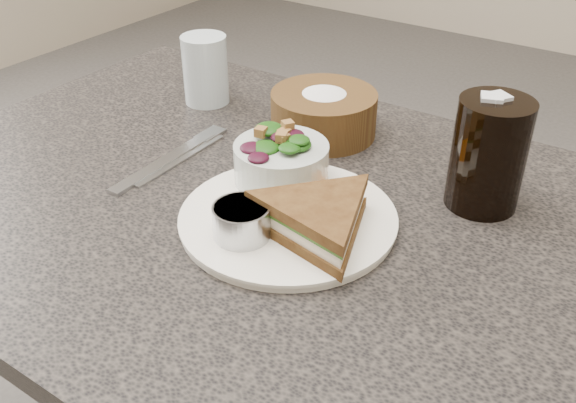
# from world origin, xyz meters

# --- Properties ---
(dining_table) EXTENTS (1.00, 0.70, 0.75)m
(dining_table) POSITION_xyz_m (0.00, 0.00, 0.38)
(dining_table) COLOR black
(dining_table) RESTS_ON floor
(dinner_plate) EXTENTS (0.25, 0.25, 0.01)m
(dinner_plate) POSITION_xyz_m (0.06, -0.03, 0.76)
(dinner_plate) COLOR white
(dinner_plate) RESTS_ON dining_table
(sandwich) EXTENTS (0.20, 0.20, 0.05)m
(sandwich) POSITION_xyz_m (0.11, -0.04, 0.78)
(sandwich) COLOR brown
(sandwich) RESTS_ON dinner_plate
(salad_bowl) EXTENTS (0.13, 0.13, 0.07)m
(salad_bowl) POSITION_xyz_m (0.01, 0.04, 0.80)
(salad_bowl) COLOR #B2BCB6
(salad_bowl) RESTS_ON dinner_plate
(dressing_ramekin) EXTENTS (0.07, 0.07, 0.04)m
(dressing_ramekin) POSITION_xyz_m (0.04, -0.09, 0.78)
(dressing_ramekin) COLOR #A9ACB0
(dressing_ramekin) RESTS_ON dinner_plate
(orange_wedge) EXTENTS (0.07, 0.07, 0.02)m
(orange_wedge) POSITION_xyz_m (0.09, 0.05, 0.77)
(orange_wedge) COLOR #FF6809
(orange_wedge) RESTS_ON dinner_plate
(fork) EXTENTS (0.02, 0.20, 0.01)m
(fork) POSITION_xyz_m (-0.16, -0.00, 0.75)
(fork) COLOR #ADB0B6
(fork) RESTS_ON dining_table
(knife) EXTENTS (0.01, 0.17, 0.00)m
(knife) POSITION_xyz_m (-0.15, 0.02, 0.75)
(knife) COLOR #ACAEB1
(knife) RESTS_ON dining_table
(bread_basket) EXTENTS (0.16, 0.16, 0.09)m
(bread_basket) POSITION_xyz_m (-0.03, 0.20, 0.79)
(bread_basket) COLOR #473115
(bread_basket) RESTS_ON dining_table
(cola_glass) EXTENTS (0.10, 0.10, 0.15)m
(cola_glass) POSITION_xyz_m (0.23, 0.14, 0.82)
(cola_glass) COLOR black
(cola_glass) RESTS_ON dining_table
(water_glass) EXTENTS (0.10, 0.10, 0.11)m
(water_glass) POSITION_xyz_m (-0.25, 0.19, 0.80)
(water_glass) COLOR silver
(water_glass) RESTS_ON dining_table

